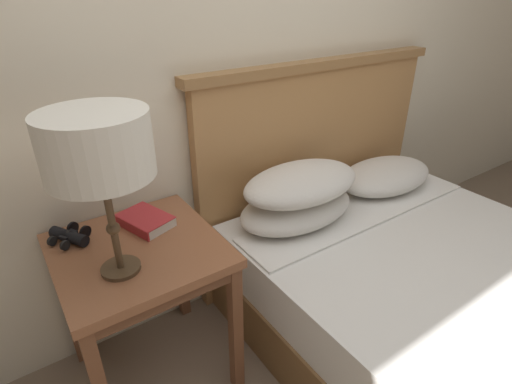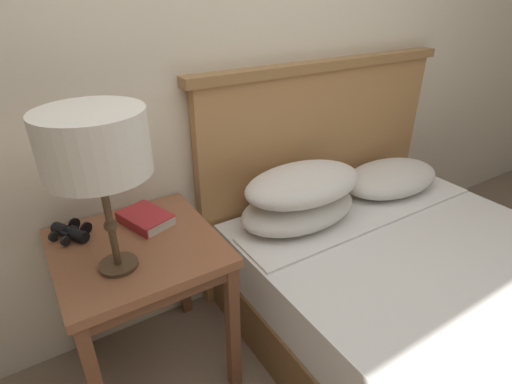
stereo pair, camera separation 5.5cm
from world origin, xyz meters
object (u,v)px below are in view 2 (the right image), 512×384
nightstand (139,263)px  bed (453,313)px  binoculars_pair (70,232)px  book_on_nightstand (145,218)px  table_lamp (95,146)px

nightstand → bed: 1.29m
binoculars_pair → bed: bearing=-32.7°
nightstand → binoculars_pair: binoculars_pair is taller
bed → binoculars_pair: (-1.28, 0.82, 0.39)m
book_on_nightstand → binoculars_pair: 0.28m
bed → binoculars_pair: bed is taller
table_lamp → binoculars_pair: 0.50m
nightstand → book_on_nightstand: (0.08, 0.12, 0.11)m
table_lamp → book_on_nightstand: bearing=52.9°
bed → book_on_nightstand: bearing=142.5°
nightstand → table_lamp: (-0.09, -0.10, 0.52)m
bed → binoculars_pair: size_ratio=13.03×
nightstand → table_lamp: bearing=-131.9°
nightstand → book_on_nightstand: book_on_nightstand is taller
nightstand → binoculars_pair: bearing=138.0°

